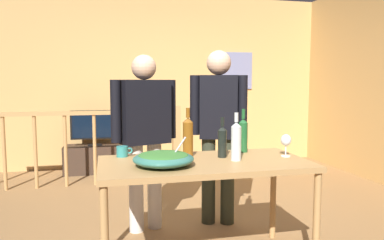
{
  "coord_description": "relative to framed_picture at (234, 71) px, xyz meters",
  "views": [
    {
      "loc": [
        -0.88,
        -3.42,
        1.34
      ],
      "look_at": [
        -0.19,
        -0.49,
        1.04
      ],
      "focal_mm": 34.94,
      "sensor_mm": 36.0,
      "label": 1
    }
  ],
  "objects": [
    {
      "name": "mug_teal",
      "position": [
        -2.0,
        -3.13,
        -0.72
      ],
      "size": [
        0.12,
        0.09,
        0.08
      ],
      "color": "teal",
      "rests_on": "serving_table"
    },
    {
      "name": "stair_railing",
      "position": [
        -2.06,
        -1.01,
        -0.93
      ],
      "size": [
        2.62,
        0.1,
        1.02
      ],
      "color": "#B2844C",
      "rests_on": "ground_plane"
    },
    {
      "name": "person_standing_right",
      "position": [
        -1.09,
        -2.65,
        -0.58
      ],
      "size": [
        0.51,
        0.31,
        1.63
      ],
      "rotation": [
        0.0,
        0.0,
        2.84
      ],
      "color": "#2D3323",
      "rests_on": "ground_plane"
    },
    {
      "name": "flat_screen_tv",
      "position": [
        -2.28,
        -0.32,
        -0.82
      ],
      "size": [
        0.68,
        0.12,
        0.52
      ],
      "color": "black",
      "rests_on": "tv_console"
    },
    {
      "name": "wine_glass",
      "position": [
        -0.79,
        -3.41,
        -0.64
      ],
      "size": [
        0.08,
        0.08,
        0.17
      ],
      "color": "silver",
      "rests_on": "serving_table"
    },
    {
      "name": "wine_bottle_dark",
      "position": [
        -1.27,
        -3.32,
        -0.63
      ],
      "size": [
        0.07,
        0.07,
        0.3
      ],
      "color": "black",
      "rests_on": "serving_table"
    },
    {
      "name": "tv_console",
      "position": [
        -2.28,
        -0.29,
        -1.33
      ],
      "size": [
        0.9,
        0.4,
        0.41
      ],
      "primitive_type": "cube",
      "color": "#38281E",
      "rests_on": "ground_plane"
    },
    {
      "name": "wine_bottle_clear",
      "position": [
        -1.21,
        -3.46,
        -0.61
      ],
      "size": [
        0.07,
        0.07,
        0.35
      ],
      "color": "silver",
      "rests_on": "serving_table"
    },
    {
      "name": "salad_bowl",
      "position": [
        -1.75,
        -3.52,
        -0.7
      ],
      "size": [
        0.41,
        0.41,
        0.21
      ],
      "color": "#337060",
      "rests_on": "serving_table"
    },
    {
      "name": "serving_table",
      "position": [
        -1.43,
        -3.42,
        -0.83
      ],
      "size": [
        1.49,
        0.76,
        0.78
      ],
      "color": "#B2844C",
      "rests_on": "ground_plane"
    },
    {
      "name": "back_wall",
      "position": [
        -1.25,
        0.06,
        -0.17
      ],
      "size": [
        5.42,
        0.1,
        2.72
      ],
      "primitive_type": "cube",
      "color": "tan",
      "rests_on": "ground_plane"
    },
    {
      "name": "person_standing_left",
      "position": [
        -1.78,
        -2.65,
        -0.6
      ],
      "size": [
        0.59,
        0.34,
        1.58
      ],
      "rotation": [
        0.0,
        0.0,
        3.44
      ],
      "color": "beige",
      "rests_on": "ground_plane"
    },
    {
      "name": "wine_bottle_amber",
      "position": [
        -1.51,
        -3.22,
        -0.6
      ],
      "size": [
        0.08,
        0.08,
        0.37
      ],
      "color": "brown",
      "rests_on": "serving_table"
    },
    {
      "name": "wine_bottle_green",
      "position": [
        -1.04,
        -3.15,
        -0.61
      ],
      "size": [
        0.07,
        0.07,
        0.35
      ],
      "color": "#1E5628",
      "rests_on": "serving_table"
    },
    {
      "name": "framed_picture",
      "position": [
        0.0,
        0.0,
        0.0
      ],
      "size": [
        0.64,
        0.03,
        0.61
      ],
      "primitive_type": "cube",
      "color": "slate"
    },
    {
      "name": "ground_plane",
      "position": [
        -1.25,
        -2.55,
        -1.53
      ],
      "size": [
        7.05,
        7.05,
        0.0
      ],
      "primitive_type": "plane",
      "color": "olive"
    }
  ]
}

